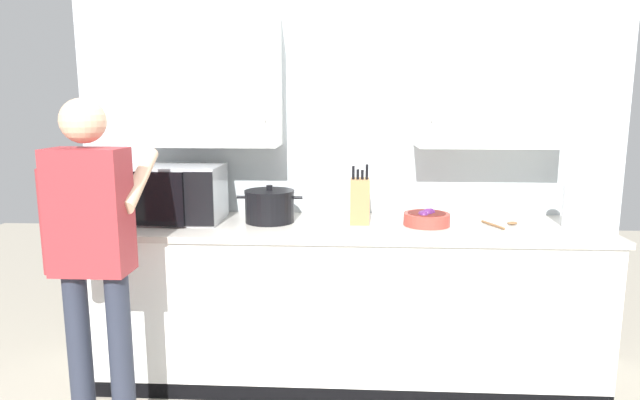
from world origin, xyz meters
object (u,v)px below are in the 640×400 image
Objects in this scene: fruit_bowl at (427,218)px; stock_pot at (270,206)px; knife_block at (360,201)px; thermos_flask at (570,206)px; person_figure at (92,244)px; microwave_oven at (168,194)px; wooden_spoon at (503,224)px.

stock_pot is at bearing 177.30° from fruit_bowl.
stock_pot is (-0.52, -0.00, -0.04)m from knife_block.
person_figure is (-2.41, -0.70, -0.07)m from thermos_flask.
thermos_flask is at bearing -0.45° from microwave_oven.
stock_pot is at bearing 45.74° from person_figure.
thermos_flask is 0.61× the size of stock_pot.
stock_pot reaches higher than wooden_spoon.
stock_pot is at bearing 179.14° from thermos_flask.
person_figure reaches higher than thermos_flask.
knife_block is 0.89× the size of stock_pot.
person_figure is at bearing -156.92° from fruit_bowl.
microwave_oven is 0.74m from person_figure.
knife_block reaches higher than wooden_spoon.
thermos_flask is at bearing -0.86° from stock_pot.
person_figure reaches higher than stock_pot.
fruit_bowl is 1.75m from person_figure.
thermos_flask is 0.14× the size of person_figure.
microwave_oven reaches higher than stock_pot.
microwave_oven is 1.12m from knife_block.
knife_block is 0.21× the size of person_figure.
stock_pot reaches higher than fruit_bowl.
thermos_flask is at bearing -1.31° from knife_block.
fruit_bowl is at bearing -177.48° from wooden_spoon.
fruit_bowl is 0.80m from thermos_flask.
microwave_oven reaches higher than wooden_spoon.
wooden_spoon is (-0.36, 0.00, -0.11)m from thermos_flask.
person_figure reaches higher than wooden_spoon.
fruit_bowl is 0.68× the size of stock_pot.
stock_pot is at bearing -179.83° from knife_block.
microwave_oven is at bearing 80.79° from person_figure.
person_figure is at bearing -163.72° from thermos_flask.
wooden_spoon is 0.12× the size of person_figure.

